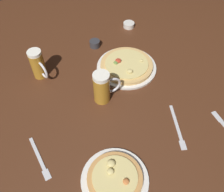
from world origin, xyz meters
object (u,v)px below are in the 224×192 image
ramekin_sauce (129,25)px  ramekin_butter (95,44)px  beer_mug_dark (38,65)px  fork_left (178,127)px  fork_spare (40,159)px  pizza_plate_far (127,66)px  pizza_plate_near (115,179)px  beer_mug_amber (103,87)px

ramekin_sauce → ramekin_butter: ramekin_butter is taller
beer_mug_dark → fork_left: (0.45, -0.59, -0.08)m
ramekin_sauce → fork_spare: size_ratio=0.33×
pizza_plate_far → ramekin_butter: size_ratio=5.29×
ramekin_sauce → pizza_plate_near: bearing=-122.1°
pizza_plate_near → ramekin_butter: 0.81m
beer_mug_dark → ramekin_butter: 0.37m
pizza_plate_far → fork_spare: size_ratio=1.53×
pizza_plate_far → ramekin_butter: 0.26m
pizza_plate_near → fork_left: (0.36, 0.09, -0.01)m
pizza_plate_near → pizza_plate_far: same height
ramekin_sauce → fork_left: ramekin_sauce is taller
ramekin_butter → pizza_plate_far: bearing=-72.6°
ramekin_sauce → beer_mug_dark: bearing=-164.2°
pizza_plate_far → beer_mug_dark: size_ratio=2.01×
ramekin_sauce → beer_mug_amber: bearing=-130.8°
pizza_plate_far → ramekin_sauce: bearing=59.0°
pizza_plate_far → beer_mug_amber: size_ratio=1.94×
beer_mug_dark → fork_left: bearing=-52.5°
pizza_plate_far → ramekin_sauce: 0.38m
fork_left → ramekin_butter: bearing=98.1°
beer_mug_amber → fork_spare: (-0.37, -0.17, -0.08)m
pizza_plate_near → fork_left: pizza_plate_near is taller
ramekin_butter → fork_spare: 0.75m
pizza_plate_near → ramekin_butter: (0.26, 0.77, 0.00)m
beer_mug_amber → ramekin_sauce: (0.40, 0.47, -0.07)m
beer_mug_amber → ramekin_butter: beer_mug_amber is taller
pizza_plate_near → pizza_plate_far: size_ratio=0.81×
pizza_plate_near → beer_mug_amber: size_ratio=1.56×
fork_spare → ramekin_butter: bearing=48.4°
beer_mug_dark → beer_mug_amber: 0.37m
pizza_plate_near → fork_spare: pizza_plate_near is taller
pizza_plate_far → pizza_plate_near: bearing=-122.8°
pizza_plate_near → ramekin_sauce: 1.01m
ramekin_butter → beer_mug_amber: bearing=-108.3°
beer_mug_dark → ramekin_sauce: beer_mug_dark is taller
beer_mug_amber → fork_left: size_ratio=0.75×
beer_mug_amber → beer_mug_dark: bearing=128.2°
fork_left → fork_spare: (-0.59, 0.13, 0.00)m
beer_mug_amber → fork_left: (0.23, -0.30, -0.08)m
pizza_plate_far → ramekin_butter: bearing=107.4°
beer_mug_amber → ramekin_sauce: size_ratio=2.38×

